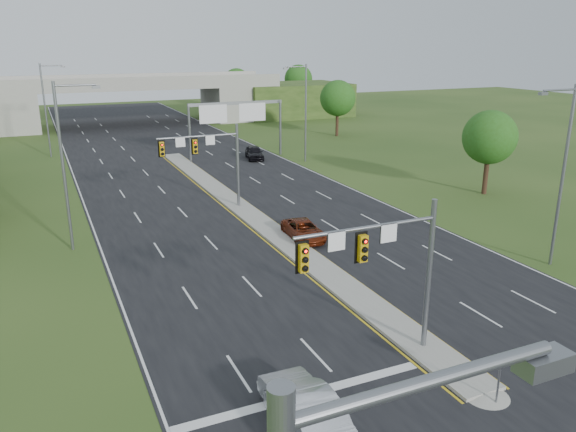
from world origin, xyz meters
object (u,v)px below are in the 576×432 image
(sign_gantry, at_px, (235,114))
(car_silver, at_px, (304,408))
(signal_mast_far, at_px, (211,154))
(keep_right_sign, at_px, (501,370))
(overpass, at_px, (129,103))
(car_far_c, at_px, (254,152))
(signal_mast_near, at_px, (387,259))
(car_far_a, at_px, (304,230))

(sign_gantry, relative_size, car_silver, 2.27)
(signal_mast_far, relative_size, keep_right_sign, 3.18)
(sign_gantry, relative_size, overpass, 0.14)
(sign_gantry, xyz_separation_m, car_silver, (-14.00, -47.68, -4.38))
(keep_right_sign, height_order, car_far_c, keep_right_sign)
(signal_mast_far, distance_m, car_silver, 28.41)
(car_far_c, bearing_deg, sign_gantry, 156.91)
(keep_right_sign, xyz_separation_m, sign_gantry, (6.68, 49.45, 3.72))
(keep_right_sign, distance_m, sign_gantry, 50.04)
(signal_mast_near, height_order, sign_gantry, signal_mast_near)
(overpass, distance_m, car_far_a, 64.52)
(signal_mast_far, xyz_separation_m, overpass, (2.26, 55.07, -1.17))
(signal_mast_far, relative_size, overpass, 0.09)
(signal_mast_far, bearing_deg, overpass, 87.65)
(signal_mast_near, distance_m, overpass, 80.11)
(signal_mast_near, xyz_separation_m, sign_gantry, (8.95, 44.99, 0.51))
(car_silver, relative_size, car_far_a, 1.11)
(overpass, bearing_deg, car_far_a, -88.67)
(car_silver, bearing_deg, sign_gantry, -105.20)
(signal_mast_near, height_order, signal_mast_far, same)
(signal_mast_near, bearing_deg, keep_right_sign, -63.06)
(overpass, bearing_deg, car_silver, -95.06)
(car_silver, bearing_deg, signal_mast_near, -150.88)
(keep_right_sign, distance_m, car_far_a, 20.16)
(car_far_a, height_order, car_far_c, car_far_c)
(car_silver, bearing_deg, car_far_a, -114.55)
(sign_gantry, xyz_separation_m, car_far_a, (-5.18, -29.36, -4.58))
(signal_mast_near, relative_size, car_far_a, 1.52)
(signal_mast_far, bearing_deg, car_far_c, 60.02)
(sign_gantry, height_order, car_far_a, sign_gantry)
(keep_right_sign, xyz_separation_m, car_silver, (-7.32, 1.77, -0.66))
(sign_gantry, distance_m, car_far_c, 4.98)
(signal_mast_far, bearing_deg, signal_mast_near, -90.00)
(keep_right_sign, bearing_deg, car_far_c, 79.96)
(signal_mast_far, bearing_deg, keep_right_sign, -85.61)
(signal_mast_near, xyz_separation_m, keep_right_sign, (2.26, -4.45, -3.21))
(sign_gantry, distance_m, car_silver, 49.89)
(car_far_c, bearing_deg, keep_right_sign, -87.80)
(signal_mast_near, relative_size, keep_right_sign, 3.18)
(overpass, bearing_deg, keep_right_sign, -90.00)
(signal_mast_near, relative_size, signal_mast_far, 1.00)
(overpass, relative_size, car_far_a, 17.38)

